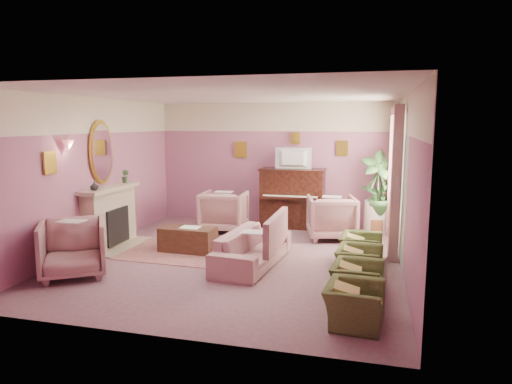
% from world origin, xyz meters
% --- Properties ---
extents(floor, '(5.50, 6.00, 0.01)m').
position_xyz_m(floor, '(0.00, 0.00, 0.00)').
color(floor, '#7B5760').
rests_on(floor, ground).
extents(ceiling, '(5.50, 6.00, 0.01)m').
position_xyz_m(ceiling, '(0.00, 0.00, 2.80)').
color(ceiling, silver).
rests_on(ceiling, wall_back).
extents(wall_back, '(5.50, 0.02, 2.80)m').
position_xyz_m(wall_back, '(0.00, 3.00, 1.40)').
color(wall_back, '#7F5374').
rests_on(wall_back, floor).
extents(wall_front, '(5.50, 0.02, 2.80)m').
position_xyz_m(wall_front, '(0.00, -3.00, 1.40)').
color(wall_front, '#7F5374').
rests_on(wall_front, floor).
extents(wall_left, '(0.02, 6.00, 2.80)m').
position_xyz_m(wall_left, '(-2.75, 0.00, 1.40)').
color(wall_left, '#7F5374').
rests_on(wall_left, floor).
extents(wall_right, '(0.02, 6.00, 2.80)m').
position_xyz_m(wall_right, '(2.75, 0.00, 1.40)').
color(wall_right, '#7F5374').
rests_on(wall_right, floor).
extents(picture_rail_band, '(5.50, 0.01, 0.65)m').
position_xyz_m(picture_rail_band, '(0.00, 2.99, 2.47)').
color(picture_rail_band, beige).
rests_on(picture_rail_band, wall_back).
extents(stripe_panel, '(0.01, 3.00, 2.15)m').
position_xyz_m(stripe_panel, '(2.73, 1.30, 1.07)').
color(stripe_panel, '#A3AF96').
rests_on(stripe_panel, wall_right).
extents(fireplace_surround, '(0.30, 1.40, 1.10)m').
position_xyz_m(fireplace_surround, '(-2.59, 0.20, 0.55)').
color(fireplace_surround, tan).
rests_on(fireplace_surround, floor).
extents(fireplace_inset, '(0.18, 0.72, 0.68)m').
position_xyz_m(fireplace_inset, '(-2.49, 0.20, 0.40)').
color(fireplace_inset, black).
rests_on(fireplace_inset, floor).
extents(fire_ember, '(0.06, 0.54, 0.10)m').
position_xyz_m(fire_ember, '(-2.45, 0.20, 0.22)').
color(fire_ember, orange).
rests_on(fire_ember, floor).
extents(mantel_shelf, '(0.40, 1.55, 0.07)m').
position_xyz_m(mantel_shelf, '(-2.56, 0.20, 1.12)').
color(mantel_shelf, tan).
rests_on(mantel_shelf, fireplace_surround).
extents(hearth, '(0.55, 1.50, 0.02)m').
position_xyz_m(hearth, '(-2.39, 0.20, 0.01)').
color(hearth, tan).
rests_on(hearth, floor).
extents(mirror_frame, '(0.04, 0.72, 1.20)m').
position_xyz_m(mirror_frame, '(-2.70, 0.20, 1.80)').
color(mirror_frame, '#B19128').
rests_on(mirror_frame, wall_left).
extents(mirror_glass, '(0.01, 0.60, 1.06)m').
position_xyz_m(mirror_glass, '(-2.67, 0.20, 1.80)').
color(mirror_glass, white).
rests_on(mirror_glass, wall_left).
extents(sconce_shade, '(0.20, 0.20, 0.16)m').
position_xyz_m(sconce_shade, '(-2.62, -0.85, 1.98)').
color(sconce_shade, '#EB7169').
rests_on(sconce_shade, wall_left).
extents(piano, '(1.40, 0.60, 1.30)m').
position_xyz_m(piano, '(0.50, 2.68, 0.65)').
color(piano, black).
rests_on(piano, floor).
extents(piano_keyshelf, '(1.30, 0.12, 0.06)m').
position_xyz_m(piano_keyshelf, '(0.50, 2.33, 0.72)').
color(piano_keyshelf, black).
rests_on(piano_keyshelf, piano).
extents(piano_keys, '(1.20, 0.08, 0.02)m').
position_xyz_m(piano_keys, '(0.50, 2.33, 0.76)').
color(piano_keys, white).
rests_on(piano_keys, piano).
extents(piano_top, '(1.45, 0.65, 0.04)m').
position_xyz_m(piano_top, '(0.50, 2.68, 1.31)').
color(piano_top, black).
rests_on(piano_top, piano).
extents(television, '(0.80, 0.12, 0.48)m').
position_xyz_m(television, '(0.50, 2.63, 1.60)').
color(television, black).
rests_on(television, piano).
extents(print_back_left, '(0.30, 0.03, 0.38)m').
position_xyz_m(print_back_left, '(-0.80, 2.96, 1.72)').
color(print_back_left, '#B19128').
rests_on(print_back_left, wall_back).
extents(print_back_right, '(0.26, 0.03, 0.34)m').
position_xyz_m(print_back_right, '(1.55, 2.96, 1.78)').
color(print_back_right, '#B19128').
rests_on(print_back_right, wall_back).
extents(print_back_mid, '(0.22, 0.03, 0.26)m').
position_xyz_m(print_back_mid, '(0.50, 2.96, 2.00)').
color(print_back_mid, '#B19128').
rests_on(print_back_mid, wall_back).
extents(print_left_wall, '(0.03, 0.28, 0.36)m').
position_xyz_m(print_left_wall, '(-2.71, -1.20, 1.72)').
color(print_left_wall, '#B19128').
rests_on(print_left_wall, wall_left).
extents(window_blind, '(0.03, 1.40, 1.80)m').
position_xyz_m(window_blind, '(2.70, 1.55, 1.70)').
color(window_blind, beige).
rests_on(window_blind, wall_right).
extents(curtain_left, '(0.16, 0.34, 2.60)m').
position_xyz_m(curtain_left, '(2.62, 0.63, 1.30)').
color(curtain_left, '#9A646A').
rests_on(curtain_left, floor).
extents(curtain_right, '(0.16, 0.34, 2.60)m').
position_xyz_m(curtain_right, '(2.62, 2.47, 1.30)').
color(curtain_right, '#9A646A').
rests_on(curtain_right, floor).
extents(pelmet, '(0.16, 2.20, 0.16)m').
position_xyz_m(pelmet, '(2.62, 1.55, 2.56)').
color(pelmet, '#9A646A').
rests_on(pelmet, wall_right).
extents(mantel_plant, '(0.16, 0.16, 0.28)m').
position_xyz_m(mantel_plant, '(-2.55, 0.75, 1.29)').
color(mantel_plant, '#2F592C').
rests_on(mantel_plant, mantel_shelf).
extents(mantel_vase, '(0.16, 0.16, 0.16)m').
position_xyz_m(mantel_vase, '(-2.55, -0.30, 1.23)').
color(mantel_vase, beige).
rests_on(mantel_vase, mantel_shelf).
extents(area_rug, '(2.56, 1.88, 0.01)m').
position_xyz_m(area_rug, '(-0.87, 0.26, 0.01)').
color(area_rug, '#9A5C58').
rests_on(area_rug, floor).
extents(coffee_table, '(1.02, 0.54, 0.45)m').
position_xyz_m(coffee_table, '(-1.01, 0.23, 0.23)').
color(coffee_table, '#462B1A').
rests_on(coffee_table, floor).
extents(table_paper, '(0.35, 0.28, 0.01)m').
position_xyz_m(table_paper, '(-0.96, 0.23, 0.46)').
color(table_paper, silver).
rests_on(table_paper, coffee_table).
extents(sofa, '(0.65, 1.96, 0.79)m').
position_xyz_m(sofa, '(0.35, -0.25, 0.40)').
color(sofa, tan).
rests_on(sofa, floor).
extents(sofa_throw, '(0.10, 1.49, 0.54)m').
position_xyz_m(sofa_throw, '(0.75, -0.25, 0.60)').
color(sofa_throw, '#9A646A').
rests_on(sofa_throw, sofa).
extents(floral_armchair_left, '(0.93, 0.93, 0.97)m').
position_xyz_m(floral_armchair_left, '(-0.88, 1.93, 0.49)').
color(floral_armchair_left, tan).
rests_on(floral_armchair_left, floor).
extents(floral_armchair_right, '(0.93, 0.93, 0.97)m').
position_xyz_m(floral_armchair_right, '(1.45, 1.85, 0.49)').
color(floral_armchair_right, tan).
rests_on(floral_armchair_right, floor).
extents(floral_armchair_front, '(0.93, 0.93, 0.97)m').
position_xyz_m(floral_armchair_front, '(-2.18, -1.48, 0.49)').
color(floral_armchair_front, tan).
rests_on(floral_armchair_front, floor).
extents(olive_chair_a, '(0.52, 0.75, 0.64)m').
position_xyz_m(olive_chair_a, '(2.08, -2.13, 0.32)').
color(olive_chair_a, '#4F5D2B').
rests_on(olive_chair_a, floor).
extents(olive_chair_b, '(0.52, 0.75, 0.64)m').
position_xyz_m(olive_chair_b, '(2.08, -1.31, 0.32)').
color(olive_chair_b, '#4F5D2B').
rests_on(olive_chair_b, floor).
extents(olive_chair_c, '(0.52, 0.75, 0.64)m').
position_xyz_m(olive_chair_c, '(2.08, -0.49, 0.32)').
color(olive_chair_c, '#4F5D2B').
rests_on(olive_chair_c, floor).
extents(olive_chair_d, '(0.52, 0.75, 0.64)m').
position_xyz_m(olive_chair_d, '(2.08, 0.33, 0.32)').
color(olive_chair_d, '#4F5D2B').
rests_on(olive_chair_d, floor).
extents(side_table, '(0.52, 0.52, 0.70)m').
position_xyz_m(side_table, '(2.34, 2.55, 0.35)').
color(side_table, beige).
rests_on(side_table, floor).
extents(side_plant_big, '(0.30, 0.30, 0.34)m').
position_xyz_m(side_plant_big, '(2.34, 2.55, 0.87)').
color(side_plant_big, '#2F592C').
rests_on(side_plant_big, side_table).
extents(side_plant_small, '(0.16, 0.16, 0.28)m').
position_xyz_m(side_plant_small, '(2.46, 2.45, 0.84)').
color(side_plant_small, '#2F592C').
rests_on(side_plant_small, side_table).
extents(palm_pot, '(0.34, 0.34, 0.34)m').
position_xyz_m(palm_pot, '(2.35, 2.43, 0.17)').
color(palm_pot, brown).
rests_on(palm_pot, floor).
extents(palm_plant, '(0.76, 0.76, 1.44)m').
position_xyz_m(palm_plant, '(2.35, 2.43, 1.06)').
color(palm_plant, '#2F592C').
rests_on(palm_plant, palm_pot).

